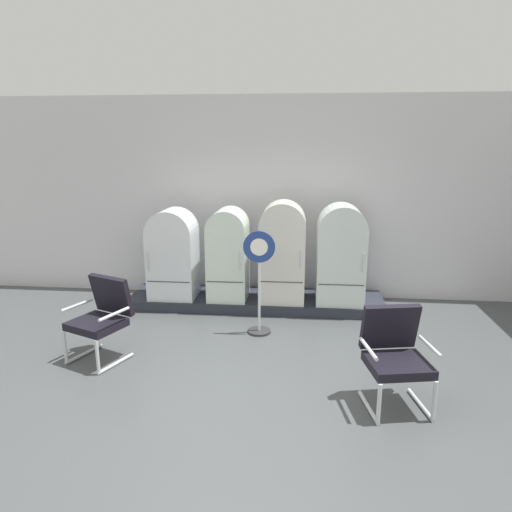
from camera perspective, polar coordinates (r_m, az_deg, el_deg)
ground at (r=4.71m, az=-3.84°, el=-19.23°), size 12.00×10.00×0.05m
back_wall at (r=7.62m, az=0.48°, el=7.25°), size 11.76×0.12×3.27m
display_plinth at (r=7.36m, az=0.01°, el=-5.56°), size 3.99×0.95×0.16m
refrigerator_0 at (r=7.25m, az=-10.28°, el=0.53°), size 0.71×0.64×1.39m
refrigerator_1 at (r=7.08m, az=-3.48°, el=0.59°), size 0.59×0.69×1.41m
refrigerator_2 at (r=6.95m, az=3.31°, el=0.86°), size 0.68×0.62×1.53m
refrigerator_3 at (r=7.01m, az=10.47°, el=0.56°), size 0.71×0.69×1.49m
armchair_left at (r=5.80m, az=-18.56°, el=-6.85°), size 0.78×0.80×0.99m
armchair_right at (r=4.79m, az=16.84°, el=-11.29°), size 0.72×0.73×0.99m
sign_stand at (r=6.16m, az=0.39°, el=-3.80°), size 0.42×0.32×1.42m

